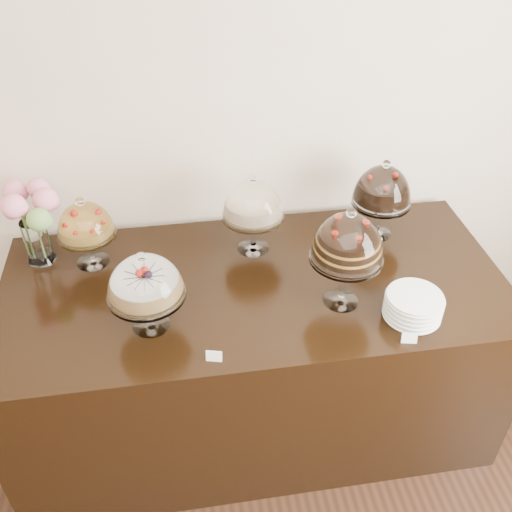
{
  "coord_description": "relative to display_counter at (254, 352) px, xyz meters",
  "views": [
    {
      "loc": [
        0.01,
        0.58,
        2.51
      ],
      "look_at": [
        0.3,
        2.4,
        1.08
      ],
      "focal_mm": 40.0,
      "sensor_mm": 36.0,
      "label": 1
    }
  ],
  "objects": [
    {
      "name": "wall_back",
      "position": [
        -0.3,
        0.55,
        1.05
      ],
      "size": [
        5.0,
        0.04,
        3.0
      ],
      "primitive_type": "cube",
      "color": "beige",
      "rests_on": "ground"
    },
    {
      "name": "display_counter",
      "position": [
        0.0,
        0.0,
        0.0
      ],
      "size": [
        2.2,
        1.0,
        0.9
      ],
      "primitive_type": "cube",
      "color": "black",
      "rests_on": "ground"
    },
    {
      "name": "cake_stand_sugar_sponge",
      "position": [
        -0.45,
        -0.2,
        0.68
      ],
      "size": [
        0.3,
        0.3,
        0.36
      ],
      "color": "white",
      "rests_on": "display_counter"
    },
    {
      "name": "cake_stand_choco_layer",
      "position": [
        0.34,
        -0.18,
        0.76
      ],
      "size": [
        0.29,
        0.29,
        0.46
      ],
      "color": "white",
      "rests_on": "display_counter"
    },
    {
      "name": "cake_stand_cheesecake",
      "position": [
        0.03,
        0.24,
        0.7
      ],
      "size": [
        0.28,
        0.28,
        0.39
      ],
      "color": "white",
      "rests_on": "display_counter"
    },
    {
      "name": "cake_stand_dark_choco",
      "position": [
        0.64,
        0.27,
        0.7
      ],
      "size": [
        0.28,
        0.28,
        0.4
      ],
      "color": "white",
      "rests_on": "display_counter"
    },
    {
      "name": "cake_stand_fruit_tart",
      "position": [
        -0.7,
        0.25,
        0.66
      ],
      "size": [
        0.26,
        0.26,
        0.34
      ],
      "color": "white",
      "rests_on": "display_counter"
    },
    {
      "name": "flower_vase",
      "position": [
        -0.93,
        0.31,
        0.69
      ],
      "size": [
        0.25,
        0.31,
        0.38
      ],
      "color": "white",
      "rests_on": "display_counter"
    },
    {
      "name": "plate_stack",
      "position": [
        0.6,
        -0.31,
        0.5
      ],
      "size": [
        0.23,
        0.23,
        0.1
      ],
      "color": "white",
      "rests_on": "display_counter"
    },
    {
      "name": "price_card_left",
      "position": [
        -0.22,
        -0.42,
        0.47
      ],
      "size": [
        0.06,
        0.03,
        0.04
      ],
      "primitive_type": "cube",
      "rotation": [
        -0.21,
        0.0,
        -0.26
      ],
      "color": "white",
      "rests_on": "display_counter"
    },
    {
      "name": "price_card_right",
      "position": [
        0.53,
        -0.45,
        0.47
      ],
      "size": [
        0.06,
        0.03,
        0.04
      ],
      "primitive_type": "cube",
      "rotation": [
        -0.21,
        0.0,
        -0.2
      ],
      "color": "white",
      "rests_on": "display_counter"
    }
  ]
}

